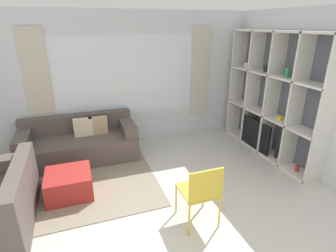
{
  "coord_description": "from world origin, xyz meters",
  "views": [
    {
      "loc": [
        -0.98,
        -2.03,
        2.42
      ],
      "look_at": [
        0.37,
        1.79,
        0.85
      ],
      "focal_mm": 28.0,
      "sensor_mm": 36.0,
      "label": 1
    }
  ],
  "objects_px": {
    "ottoman": "(69,184)",
    "folding_chair": "(201,190)",
    "couch_main": "(80,144)",
    "shelving_unit": "(273,98)"
  },
  "relations": [
    {
      "from": "shelving_unit",
      "to": "ottoman",
      "type": "relative_size",
      "value": 3.69
    },
    {
      "from": "shelving_unit",
      "to": "ottoman",
      "type": "height_order",
      "value": "shelving_unit"
    },
    {
      "from": "couch_main",
      "to": "ottoman",
      "type": "xyz_separation_m",
      "value": [
        -0.21,
        -1.15,
        -0.12
      ]
    },
    {
      "from": "folding_chair",
      "to": "ottoman",
      "type": "bearing_deg",
      "value": -38.04
    },
    {
      "from": "couch_main",
      "to": "ottoman",
      "type": "bearing_deg",
      "value": -100.34
    },
    {
      "from": "couch_main",
      "to": "ottoman",
      "type": "relative_size",
      "value": 3.18
    },
    {
      "from": "ottoman",
      "to": "folding_chair",
      "type": "xyz_separation_m",
      "value": [
        1.57,
        -1.23,
        0.33
      ]
    },
    {
      "from": "couch_main",
      "to": "ottoman",
      "type": "distance_m",
      "value": 1.18
    },
    {
      "from": "couch_main",
      "to": "folding_chair",
      "type": "height_order",
      "value": "folding_chair"
    },
    {
      "from": "folding_chair",
      "to": "couch_main",
      "type": "bearing_deg",
      "value": -60.28
    }
  ]
}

